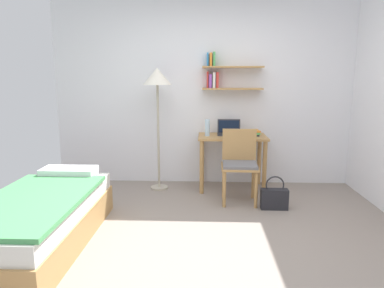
% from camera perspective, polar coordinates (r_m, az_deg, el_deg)
% --- Properties ---
extents(ground_plane, '(5.28, 5.28, 0.00)m').
position_cam_1_polar(ground_plane, '(3.30, 2.92, -16.41)').
color(ground_plane, gray).
extents(wall_back, '(4.40, 0.27, 2.60)m').
position_cam_1_polar(wall_back, '(4.96, 2.89, 8.44)').
color(wall_back, white).
rests_on(wall_back, ground_plane).
extents(bed, '(0.85, 1.84, 0.54)m').
position_cam_1_polar(bed, '(3.51, -23.71, -11.32)').
color(bed, '#B2844C').
rests_on(bed, ground_plane).
extents(desk, '(0.92, 0.56, 0.74)m').
position_cam_1_polar(desk, '(4.74, 6.64, -0.44)').
color(desk, '#B2844C').
rests_on(desk, ground_plane).
extents(desk_chair, '(0.46, 0.43, 0.89)m').
position_cam_1_polar(desk_chair, '(4.27, 7.85, -2.92)').
color(desk_chair, '#B2844C').
rests_on(desk_chair, ground_plane).
extents(standing_lamp, '(0.38, 0.38, 1.64)m').
position_cam_1_polar(standing_lamp, '(4.64, -5.74, 9.90)').
color(standing_lamp, '#B2A893').
rests_on(standing_lamp, ground_plane).
extents(laptop, '(0.32, 0.21, 0.21)m').
position_cam_1_polar(laptop, '(4.78, 6.13, 2.18)').
color(laptop, '#2D2D33').
rests_on(laptop, desk).
extents(water_bottle, '(0.06, 0.06, 0.22)m').
position_cam_1_polar(water_bottle, '(4.64, 2.55, 2.71)').
color(water_bottle, silver).
rests_on(water_bottle, desk).
extents(book_stack, '(0.17, 0.25, 0.07)m').
position_cam_1_polar(book_stack, '(4.77, 10.10, 1.85)').
color(book_stack, '#333338').
rests_on(book_stack, desk).
extents(handbag, '(0.31, 0.11, 0.40)m').
position_cam_1_polar(handbag, '(4.19, 13.44, -8.66)').
color(handbag, '#232328').
rests_on(handbag, ground_plane).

